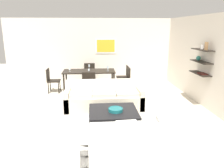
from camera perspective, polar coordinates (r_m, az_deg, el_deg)
ground_plane at (r=6.28m, az=-2.00°, el=-7.14°), size 18.00×18.00×0.00m
back_wall_unit at (r=9.43m, az=-1.35°, el=8.64°), size 8.40×0.09×2.70m
right_wall_shelf_unit at (r=7.29m, az=22.25°, el=5.82°), size 0.34×8.20×2.70m
sofa_beige at (r=6.50m, az=-2.10°, el=-3.65°), size 2.26×0.90×0.78m
loveseat_white at (r=4.12m, az=3.76°, el=-14.98°), size 1.63×0.90×0.78m
coffee_table at (r=5.38m, az=0.32°, el=-8.77°), size 1.16×1.07×0.38m
decorative_bowl at (r=5.24m, az=0.94°, el=-6.69°), size 0.35×0.35×0.08m
dining_table at (r=8.27m, az=-6.00°, el=3.02°), size 1.93×0.87×0.75m
dining_chair_foot at (r=7.49m, az=-6.07°, el=0.41°), size 0.44×0.44×0.88m
dining_chair_head at (r=9.13m, az=-5.88°, el=2.98°), size 0.44×0.44×0.88m
dining_chair_right_near at (r=8.20m, az=3.65°, el=1.71°), size 0.44×0.44×0.88m
dining_chair_right_far at (r=8.58m, az=3.26°, el=2.29°), size 0.44×0.44×0.88m
dining_chair_left_near at (r=8.26m, az=-15.55°, el=1.29°), size 0.44×0.44×0.88m
wine_glass_head at (r=8.60m, az=-5.99°, el=4.71°), size 0.06×0.06×0.17m
wine_glass_foot at (r=7.87m, az=-6.07°, el=3.67°), size 0.06×0.06×0.14m
wine_glass_right_near at (r=8.14m, az=-1.05°, el=4.33°), size 0.07×0.07×0.18m
wine_glass_right_far at (r=8.36m, az=-1.15°, el=4.49°), size 0.07×0.07×0.16m
wine_glass_left_near at (r=8.17m, az=-11.02°, el=3.97°), size 0.07×0.07×0.16m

